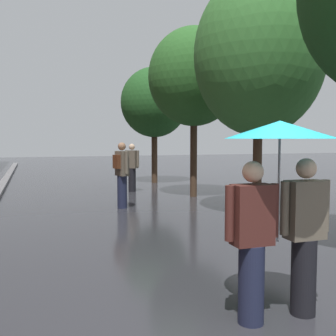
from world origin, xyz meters
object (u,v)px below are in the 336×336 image
object	(u,v)px
couple_under_umbrella	(279,188)
pedestrian_walking_midground	(122,173)
street_tree_2	(194,77)
street_tree_1	(259,55)
pedestrian_walking_far	(132,167)
street_tree_3	(154,103)

from	to	relation	value
couple_under_umbrella	pedestrian_walking_midground	world-z (taller)	couple_under_umbrella
street_tree_2	pedestrian_walking_midground	distance (m)	4.13
street_tree_1	street_tree_2	size ratio (longest dim) A/B	1.07
street_tree_1	pedestrian_walking_midground	xyz separation A→B (m)	(-2.88, 2.03, -2.89)
couple_under_umbrella	street_tree_2	bearing A→B (deg)	72.86
street_tree_1	pedestrian_walking_far	xyz separation A→B (m)	(-1.81, 5.19, -2.96)
street_tree_3	pedestrian_walking_midground	xyz separation A→B (m)	(-2.66, -5.64, -2.44)
street_tree_2	pedestrian_walking_midground	size ratio (longest dim) A/B	3.05
street_tree_3	couple_under_umbrella	distance (m)	12.97
pedestrian_walking_far	street_tree_3	bearing A→B (deg)	57.29
couple_under_umbrella	pedestrian_walking_midground	distance (m)	6.92
street_tree_1	street_tree_3	size ratio (longest dim) A/B	1.19
street_tree_3	pedestrian_walking_midground	world-z (taller)	street_tree_3
street_tree_3	couple_under_umbrella	world-z (taller)	street_tree_3
street_tree_1	couple_under_umbrella	distance (m)	6.14
pedestrian_walking_far	pedestrian_walking_midground	bearing A→B (deg)	-108.66
street_tree_3	couple_under_umbrella	bearing A→B (deg)	-101.55
street_tree_2	pedestrian_walking_far	world-z (taller)	street_tree_2
pedestrian_walking_far	couple_under_umbrella	bearing A→B (deg)	-95.51
pedestrian_walking_midground	pedestrian_walking_far	distance (m)	3.34
street_tree_2	pedestrian_walking_far	size ratio (longest dim) A/B	3.19
couple_under_umbrella	street_tree_1	bearing A→B (deg)	60.30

